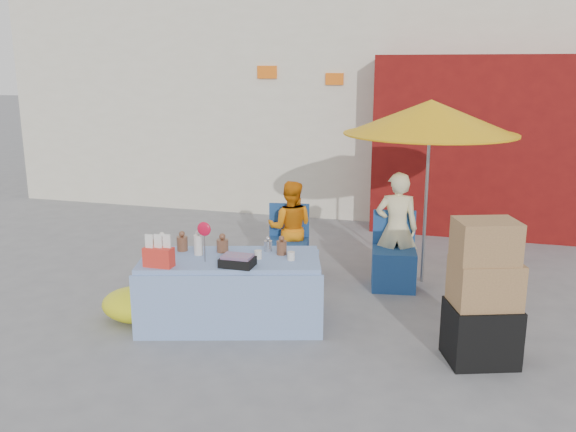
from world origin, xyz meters
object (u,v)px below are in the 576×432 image
(market_table, at_px, (230,290))
(vendor_beige, at_px, (397,229))
(chair_left, at_px, (287,256))
(chair_right, at_px, (394,266))
(vendor_orange, at_px, (290,228))
(umbrella, at_px, (431,118))
(box_stack, at_px, (483,298))

(market_table, distance_m, vendor_beige, 2.13)
(chair_left, relative_size, chair_right, 1.00)
(chair_right, xyz_separation_m, vendor_orange, (-1.25, 0.13, 0.31))
(market_table, distance_m, umbrella, 2.88)
(chair_right, bearing_deg, box_stack, -69.32)
(vendor_orange, bearing_deg, vendor_beige, 170.96)
(market_table, xyz_separation_m, vendor_beige, (1.41, 1.57, 0.31))
(market_table, distance_m, chair_left, 1.45)
(umbrella, bearing_deg, chair_left, -169.62)
(chair_left, bearing_deg, umbrella, 1.34)
(market_table, xyz_separation_m, chair_left, (0.16, 1.43, -0.09))
(market_table, bearing_deg, chair_right, 28.99)
(vendor_orange, bearing_deg, box_stack, 132.26)
(vendor_orange, distance_m, umbrella, 2.04)
(vendor_orange, relative_size, vendor_beige, 0.87)
(market_table, bearing_deg, box_stack, -20.51)
(market_table, height_order, chair_right, market_table)
(box_stack, bearing_deg, vendor_beige, 117.70)
(vendor_beige, bearing_deg, umbrella, -162.47)
(market_table, distance_m, vendor_orange, 1.59)
(vendor_orange, height_order, umbrella, umbrella)
(umbrella, relative_size, box_stack, 1.69)
(chair_left, xyz_separation_m, box_stack, (2.16, -1.59, 0.32))
(vendor_orange, height_order, box_stack, box_stack)
(umbrella, xyz_separation_m, box_stack, (0.61, -1.88, -1.32))
(market_table, height_order, umbrella, umbrella)
(chair_right, bearing_deg, umbrella, 34.20)
(chair_left, bearing_deg, box_stack, -45.47)
(umbrella, bearing_deg, market_table, -134.84)
(vendor_orange, distance_m, vendor_beige, 1.25)
(chair_left, height_order, umbrella, umbrella)
(chair_left, xyz_separation_m, umbrella, (1.55, 0.28, 1.64))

